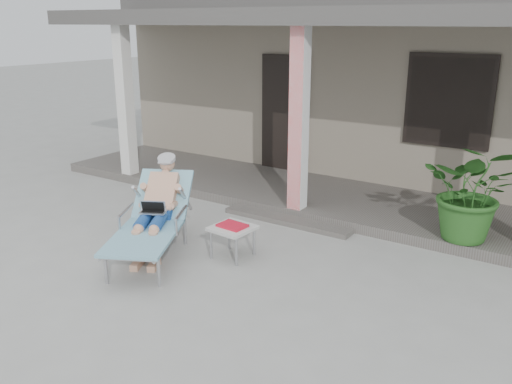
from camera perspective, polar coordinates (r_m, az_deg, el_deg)
The scene contains 8 objects.
ground at distance 6.54m, azimuth -5.03°, elevation -8.04°, with size 60.00×60.00×0.00m, color #9E9E99.
house at distance 11.75m, azimuth 15.10°, elevation 11.33°, with size 10.40×5.40×3.30m.
porch_deck at distance 8.88m, azimuth 6.99°, elevation -0.57°, with size 10.00×2.00×0.15m, color #605B56.
porch_overhang at distance 8.40m, azimuth 7.52°, elevation 17.21°, with size 10.00×2.30×2.85m.
porch_step at distance 7.94m, azimuth 3.24°, elevation -2.99°, with size 2.00×0.30×0.07m, color #605B56.
lounger at distance 6.81m, azimuth -10.75°, elevation -0.45°, with size 1.44×1.92×1.22m.
side_table at distance 6.69m, azimuth -2.49°, elevation -3.97°, with size 0.52×0.52×0.43m.
potted_palm at distance 7.26m, azimuth 21.89°, elevation 0.01°, with size 1.15×0.99×1.27m, color #26591E.
Camera 1 is at (3.70, -4.60, 2.81)m, focal length 38.00 mm.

